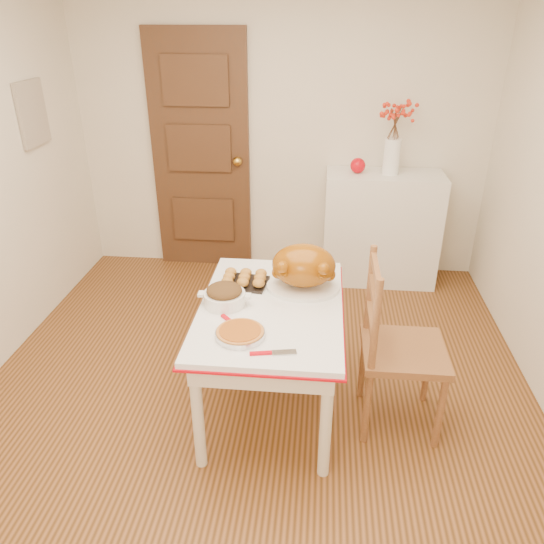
# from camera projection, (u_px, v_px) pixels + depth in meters

# --- Properties ---
(floor) EXTENTS (3.50, 4.00, 0.00)m
(floor) POSITION_uv_depth(u_px,v_px,m) (253.00, 404.00, 3.20)
(floor) COLOR #48290D
(floor) RESTS_ON ground
(wall_back) EXTENTS (3.50, 0.00, 2.50)m
(wall_back) POSITION_uv_depth(u_px,v_px,m) (281.00, 131.00, 4.42)
(wall_back) COLOR beige
(wall_back) RESTS_ON ground
(door_back) EXTENTS (0.85, 0.06, 2.06)m
(door_back) POSITION_uv_depth(u_px,v_px,m) (201.00, 155.00, 4.55)
(door_back) COLOR #3D2819
(door_back) RESTS_ON ground
(photo_board) EXTENTS (0.03, 0.35, 0.45)m
(photo_board) POSITION_uv_depth(u_px,v_px,m) (32.00, 113.00, 3.74)
(photo_board) COLOR beige
(photo_board) RESTS_ON ground
(sideboard) EXTENTS (0.96, 0.43, 0.96)m
(sideboard) POSITION_uv_depth(u_px,v_px,m) (380.00, 228.00, 4.49)
(sideboard) COLOR silver
(sideboard) RESTS_ON floor
(kitchen_table) EXTENTS (0.80, 1.17, 0.70)m
(kitchen_table) POSITION_uv_depth(u_px,v_px,m) (271.00, 357.00, 3.05)
(kitchen_table) COLOR white
(kitchen_table) RESTS_ON floor
(chair_oak) EXTENTS (0.45, 0.45, 1.02)m
(chair_oak) POSITION_uv_depth(u_px,v_px,m) (404.00, 347.00, 2.86)
(chair_oak) COLOR brown
(chair_oak) RESTS_ON floor
(berry_vase) EXTENTS (0.31, 0.31, 0.59)m
(berry_vase) POSITION_uv_depth(u_px,v_px,m) (394.00, 137.00, 4.14)
(berry_vase) COLOR white
(berry_vase) RESTS_ON sideboard
(apple) EXTENTS (0.12, 0.12, 0.12)m
(apple) POSITION_uv_depth(u_px,v_px,m) (358.00, 166.00, 4.26)
(apple) COLOR #BF0510
(apple) RESTS_ON sideboard
(turkey_platter) EXTENTS (0.44, 0.35, 0.27)m
(turkey_platter) POSITION_uv_depth(u_px,v_px,m) (304.00, 268.00, 3.00)
(turkey_platter) COLOR #87480A
(turkey_platter) RESTS_ON kitchen_table
(pumpkin_pie) EXTENTS (0.26, 0.26, 0.05)m
(pumpkin_pie) POSITION_uv_depth(u_px,v_px,m) (240.00, 332.00, 2.60)
(pumpkin_pie) COLOR #9B4B13
(pumpkin_pie) RESTS_ON kitchen_table
(stuffing_dish) EXTENTS (0.30, 0.24, 0.11)m
(stuffing_dish) POSITION_uv_depth(u_px,v_px,m) (224.00, 295.00, 2.87)
(stuffing_dish) COLOR #573917
(stuffing_dish) RESTS_ON kitchen_table
(rolls_tray) EXTENTS (0.29, 0.24, 0.07)m
(rolls_tray) POSITION_uv_depth(u_px,v_px,m) (244.00, 279.00, 3.10)
(rolls_tray) COLOR #BA7826
(rolls_tray) RESTS_ON kitchen_table
(pie_server) EXTENTS (0.23, 0.11, 0.01)m
(pie_server) POSITION_uv_depth(u_px,v_px,m) (273.00, 353.00, 2.48)
(pie_server) COLOR silver
(pie_server) RESTS_ON kitchen_table
(carving_knife) EXTENTS (0.24, 0.24, 0.01)m
(carving_knife) POSITION_uv_depth(u_px,v_px,m) (237.00, 326.00, 2.69)
(carving_knife) COLOR silver
(carving_knife) RESTS_ON kitchen_table
(drinking_glass) EXTENTS (0.08, 0.08, 0.11)m
(drinking_glass) POSITION_uv_depth(u_px,v_px,m) (290.00, 258.00, 3.30)
(drinking_glass) COLOR white
(drinking_glass) RESTS_ON kitchen_table
(shaker_pair) EXTENTS (0.09, 0.06, 0.09)m
(shaker_pair) POSITION_uv_depth(u_px,v_px,m) (315.00, 263.00, 3.27)
(shaker_pair) COLOR white
(shaker_pair) RESTS_ON kitchen_table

